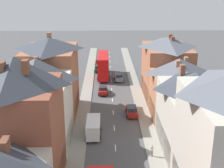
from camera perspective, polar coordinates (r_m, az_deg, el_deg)
pavement_left at (r=55.67m, az=-5.10°, el=-4.37°), size 2.20×104.00×0.14m
pavement_right at (r=55.91m, az=5.42°, el=-4.27°), size 2.20×104.00×0.14m
centre_line_dashes at (r=53.74m, az=0.22°, el=-5.22°), size 0.14×97.80×0.01m
terrace_row_left at (r=33.53m, az=-16.73°, el=-9.73°), size 8.00×54.63×14.53m
terrace_row_right at (r=36.16m, az=17.57°, el=-7.99°), size 8.00×62.13×14.36m
double_decker_bus_lead at (r=72.85m, az=-1.63°, el=3.46°), size 2.74×10.80×5.30m
car_near_blue at (r=83.87m, az=-2.47°, el=4.02°), size 1.90×4.30×1.62m
car_near_silver at (r=70.55m, az=1.30°, el=1.30°), size 1.90×4.48×1.67m
car_parked_right_a at (r=52.48m, az=3.66°, el=-4.88°), size 1.90×4.18×1.64m
car_mid_black at (r=77.79m, az=-2.56°, el=2.88°), size 1.90×3.85×1.63m
car_parked_left_b at (r=62.24m, az=-1.66°, el=-1.07°), size 1.90×4.03×1.65m
delivery_van at (r=45.67m, az=-3.43°, el=-7.85°), size 2.20×5.20×2.41m
pedestrian_mid_left at (r=40.81m, az=7.31°, el=-11.86°), size 0.36×0.22×1.61m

